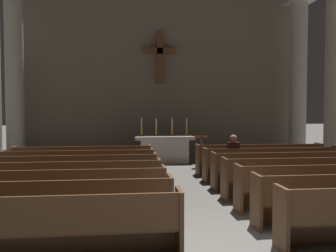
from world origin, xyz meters
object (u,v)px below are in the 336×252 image
Objects in this scene: pew_left_row_5 at (74,174)px; column_left_fourth at (15,79)px; pew_left_row_7 at (83,162)px; column_right_fourth at (298,81)px; pew_left_row_4 at (68,182)px; candlestick_inner_right at (172,130)px; candlestick_outer_left at (142,130)px; pew_left_row_2 at (49,208)px; altar at (164,149)px; candlestick_outer_right at (187,130)px; pew_right_row_4 at (307,177)px; pew_right_row_7 at (260,159)px; candlestick_inner_left at (156,130)px; pew_right_row_5 at (288,170)px; lectern at (201,151)px; pew_left_row_1 at (34,228)px; column_right_third at (335,76)px; pew_right_row_3 at (332,186)px; pew_right_row_6 at (273,164)px; pew_left_row_3 at (60,193)px; lone_worshipper at (232,157)px; pew_left_row_6 at (79,167)px.

pew_left_row_5 is 6.74m from column_left_fourth.
pew_left_row_7 is 0.62× the size of column_right_fourth.
pew_left_row_4 is 5.95× the size of candlestick_inner_right.
pew_left_row_2 is at bearing -103.11° from candlestick_outer_left.
candlestick_outer_right reaches higher than altar.
candlestick_outer_right is (-1.86, 5.88, 0.75)m from pew_right_row_4.
candlestick_inner_left is (-3.01, 2.75, 0.75)m from pew_right_row_7.
pew_left_row_4 is 1.00× the size of pew_left_row_7.
pew_left_row_4 is 5.51m from pew_right_row_5.
pew_right_row_4 is 4.93m from lectern.
pew_left_row_1 is 0.62× the size of column_left_fourth.
pew_right_row_7 is at bearing 90.00° from pew_right_row_4.
pew_right_row_4 is at bearing -126.76° from column_right_third.
candlestick_outer_left is (-3.56, 4.84, 0.75)m from pew_right_row_5.
lectern is at bearing -30.67° from candlestick_outer_left.
column_right_fourth is at bearing 69.52° from pew_right_row_3.
pew_right_row_5 is (0.00, 1.04, 0.00)m from pew_right_row_4.
pew_left_row_1 and pew_right_row_4 have the same top height.
pew_right_row_6 is 4.90m from candlestick_inner_left.
pew_left_row_5 and pew_right_row_6 have the same top height.
pew_right_row_6 is at bearing 30.04° from pew_left_row_3.
pew_left_row_7 is at bearing 90.00° from pew_left_row_3.
pew_left_row_3 is (0.00, 1.04, 0.00)m from pew_left_row_2.
column_right_fourth reaches higher than lone_worshipper.
pew_left_row_1 is 5.95× the size of candlestick_inner_right.
column_left_fourth reaches higher than candlestick_outer_right.
lone_worshipper is (-1.17, -1.00, 0.22)m from pew_right_row_7.
altar reaches higher than pew_left_row_5.
candlestick_outer_left is at bearing 161.92° from column_right_third.
altar reaches higher than pew_left_row_6.
pew_left_row_4 is 6.40m from candlestick_inner_left.
pew_right_row_4 is 5.95× the size of candlestick_outer_right.
pew_right_row_4 and pew_right_row_6 have the same top height.
column_left_fourth is (-2.83, 8.63, 2.66)m from pew_left_row_2.
pew_left_row_4 is at bearing -114.71° from altar.
altar reaches higher than pew_right_row_4.
pew_left_row_7 and pew_right_row_7 have the same top height.
candlestick_inner_left is (-5.84, -0.67, -1.91)m from column_right_fourth.
lone_worshipper is (4.25, 1.08, 0.22)m from pew_left_row_5.
pew_right_row_5 is 5.95× the size of candlestick_inner_right.
candlestick_outer_right is (0.85, -0.00, 0.69)m from altar.
pew_left_row_7 is 1.00× the size of pew_right_row_4.
pew_right_row_6 is at bearing 21.08° from pew_left_row_4.
pew_left_row_2 is at bearing -71.82° from column_left_fourth.
column_right_fourth is (11.08, 0.00, 0.00)m from column_left_fourth.
candlestick_inner_left reaches higher than lectern.
candlestick_outer_right is at bearing 105.08° from lectern.
pew_right_row_3 and pew_right_row_7 have the same top height.
candlestick_outer_left is at bearing 126.32° from pew_right_row_5.
candlestick_outer_left reaches higher than pew_left_row_2.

